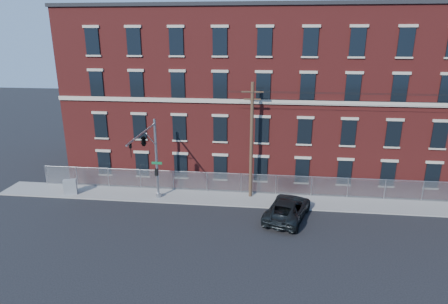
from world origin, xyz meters
TOP-DOWN VIEW (x-y plane):
  - ground at (0.00, 0.00)m, footprint 140.00×140.00m
  - sidewalk at (12.00, 5.00)m, footprint 65.00×3.00m
  - mill_building at (12.00, 13.93)m, footprint 55.30×14.32m
  - chain_link_fence at (12.00, 6.30)m, footprint 59.06×0.06m
  - traffic_signal_mast at (-6.00, 2.18)m, footprint 0.90×6.75m
  - utility_pole_near at (2.00, 5.60)m, footprint 1.80×0.28m
  - pickup_truck at (5.08, 2.00)m, footprint 4.34×6.41m
  - utility_cabinet at (-13.95, 4.20)m, footprint 1.21×0.87m

SIDE VIEW (x-z plane):
  - ground at x=0.00m, z-range 0.00..0.00m
  - sidewalk at x=12.00m, z-range 0.00..0.12m
  - utility_cabinet at x=-13.95m, z-range 0.12..1.48m
  - pickup_truck at x=5.08m, z-range 0.00..1.63m
  - chain_link_fence at x=12.00m, z-range 0.13..1.98m
  - utility_pole_near at x=2.00m, z-range 0.34..10.34m
  - traffic_signal_mast at x=-6.00m, z-range 1.89..8.89m
  - mill_building at x=12.00m, z-range 0.00..16.30m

